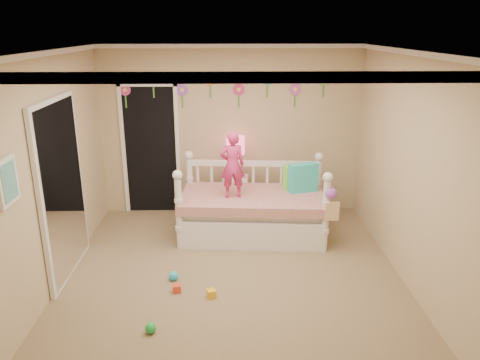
{
  "coord_description": "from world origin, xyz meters",
  "views": [
    {
      "loc": [
        -0.04,
        -4.77,
        2.83
      ],
      "look_at": [
        0.1,
        0.6,
        1.05
      ],
      "focal_mm": 34.59,
      "sensor_mm": 36.0,
      "label": 1
    }
  ],
  "objects_px": {
    "daybed": "(253,198)",
    "nightstand": "(236,196)",
    "table_lamp": "(235,150)",
    "child": "(232,165)"
  },
  "relations": [
    {
      "from": "daybed",
      "to": "nightstand",
      "type": "distance_m",
      "value": 0.79
    },
    {
      "from": "daybed",
      "to": "table_lamp",
      "type": "distance_m",
      "value": 0.91
    },
    {
      "from": "child",
      "to": "table_lamp",
      "type": "distance_m",
      "value": 0.82
    },
    {
      "from": "child",
      "to": "nightstand",
      "type": "height_order",
      "value": "child"
    },
    {
      "from": "child",
      "to": "table_lamp",
      "type": "height_order",
      "value": "child"
    },
    {
      "from": "child",
      "to": "nightstand",
      "type": "xyz_separation_m",
      "value": [
        0.05,
        0.82,
        -0.75
      ]
    },
    {
      "from": "nightstand",
      "to": "table_lamp",
      "type": "distance_m",
      "value": 0.74
    },
    {
      "from": "child",
      "to": "table_lamp",
      "type": "xyz_separation_m",
      "value": [
        0.05,
        0.82,
        -0.01
      ]
    },
    {
      "from": "daybed",
      "to": "nightstand",
      "type": "relative_size",
      "value": 3.15
    },
    {
      "from": "table_lamp",
      "to": "nightstand",
      "type": "bearing_deg",
      "value": 0.0
    }
  ]
}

